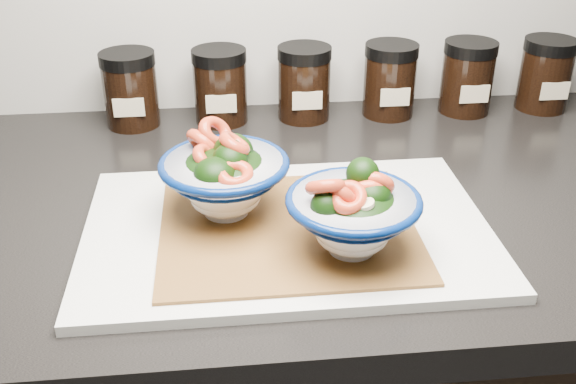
{
  "coord_description": "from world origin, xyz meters",
  "views": [
    {
      "loc": [
        -0.16,
        0.72,
        1.31
      ],
      "look_at": [
        -0.09,
        1.34,
        0.96
      ],
      "focal_mm": 42.0,
      "sensor_mm": 36.0,
      "label": 1
    }
  ],
  "objects": [
    {
      "name": "countertop",
      "position": [
        0.0,
        1.45,
        0.88
      ],
      "size": [
        3.5,
        0.6,
        0.04
      ],
      "primitive_type": "cube",
      "color": "black",
      "rests_on": "cabinet"
    },
    {
      "name": "cutting_board",
      "position": [
        -0.09,
        1.35,
        0.91
      ],
      "size": [
        0.45,
        0.3,
        0.01
      ],
      "primitive_type": "cube",
      "color": "silver",
      "rests_on": "countertop"
    },
    {
      "name": "bamboo_mat",
      "position": [
        -0.09,
        1.34,
        0.91
      ],
      "size": [
        0.28,
        0.24,
        0.0
      ],
      "primitive_type": "cube",
      "color": "brown",
      "rests_on": "cutting_board"
    },
    {
      "name": "bowl_left",
      "position": [
        -0.16,
        1.38,
        0.96
      ],
      "size": [
        0.15,
        0.15,
        0.11
      ],
      "rotation": [
        0.0,
        0.0,
        0.2
      ],
      "color": "white",
      "rests_on": "bamboo_mat"
    },
    {
      "name": "bowl_right",
      "position": [
        -0.03,
        1.29,
        0.96
      ],
      "size": [
        0.14,
        0.14,
        0.1
      ],
      "rotation": [
        0.0,
        0.0,
        -0.11
      ],
      "color": "white",
      "rests_on": "bamboo_mat"
    },
    {
      "name": "spice_jar_a",
      "position": [
        -0.29,
        1.69,
        0.96
      ],
      "size": [
        0.08,
        0.08,
        0.11
      ],
      "color": "black",
      "rests_on": "countertop"
    },
    {
      "name": "spice_jar_b",
      "position": [
        -0.16,
        1.69,
        0.96
      ],
      "size": [
        0.08,
        0.08,
        0.11
      ],
      "color": "black",
      "rests_on": "countertop"
    },
    {
      "name": "spice_jar_c",
      "position": [
        -0.03,
        1.69,
        0.96
      ],
      "size": [
        0.08,
        0.08,
        0.11
      ],
      "color": "black",
      "rests_on": "countertop"
    },
    {
      "name": "spice_jar_d",
      "position": [
        0.11,
        1.69,
        0.96
      ],
      "size": [
        0.08,
        0.08,
        0.11
      ],
      "color": "black",
      "rests_on": "countertop"
    },
    {
      "name": "spice_jar_e",
      "position": [
        0.23,
        1.69,
        0.96
      ],
      "size": [
        0.08,
        0.08,
        0.11
      ],
      "color": "black",
      "rests_on": "countertop"
    },
    {
      "name": "spice_jar_f",
      "position": [
        0.36,
        1.69,
        0.96
      ],
      "size": [
        0.08,
        0.08,
        0.11
      ],
      "color": "black",
      "rests_on": "countertop"
    }
  ]
}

